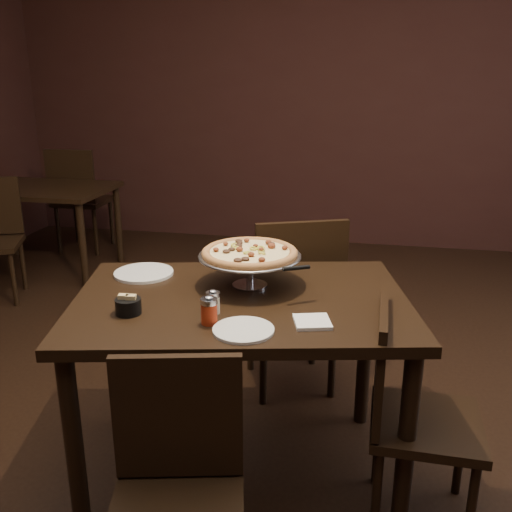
# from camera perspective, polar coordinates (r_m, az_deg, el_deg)

# --- Properties ---
(room) EXTENTS (6.04, 7.04, 2.84)m
(room) POSITION_cam_1_polar(r_m,az_deg,el_deg) (2.17, -0.28, 11.43)
(room) COLOR black
(room) RESTS_ON ground
(dining_table) EXTENTS (1.45, 1.12, 0.81)m
(dining_table) POSITION_cam_1_polar(r_m,az_deg,el_deg) (2.27, -1.49, -6.66)
(dining_table) COLOR black
(dining_table) RESTS_ON ground
(background_table) EXTENTS (1.17, 0.78, 0.73)m
(background_table) POSITION_cam_1_polar(r_m,az_deg,el_deg) (5.13, -20.74, 5.43)
(background_table) COLOR black
(background_table) RESTS_ON ground
(pizza_stand) EXTENTS (0.42, 0.42, 0.17)m
(pizza_stand) POSITION_cam_1_polar(r_m,az_deg,el_deg) (2.30, -0.64, 0.27)
(pizza_stand) COLOR #B0B0B7
(pizza_stand) RESTS_ON dining_table
(parmesan_shaker) EXTENTS (0.05, 0.05, 0.09)m
(parmesan_shaker) POSITION_cam_1_polar(r_m,az_deg,el_deg) (2.08, -4.33, -4.61)
(parmesan_shaker) COLOR beige
(parmesan_shaker) RESTS_ON dining_table
(pepper_flake_shaker) EXTENTS (0.06, 0.06, 0.11)m
(pepper_flake_shaker) POSITION_cam_1_polar(r_m,az_deg,el_deg) (1.99, -4.72, -5.44)
(pepper_flake_shaker) COLOR #9A210E
(pepper_flake_shaker) RESTS_ON dining_table
(packet_caddy) EXTENTS (0.09, 0.09, 0.07)m
(packet_caddy) POSITION_cam_1_polar(r_m,az_deg,el_deg) (2.12, -12.67, -4.86)
(packet_caddy) COLOR black
(packet_caddy) RESTS_ON dining_table
(napkin_stack) EXTENTS (0.15, 0.15, 0.01)m
(napkin_stack) POSITION_cam_1_polar(r_m,az_deg,el_deg) (2.01, 5.65, -6.57)
(napkin_stack) COLOR silver
(napkin_stack) RESTS_ON dining_table
(plate_left) EXTENTS (0.26, 0.26, 0.01)m
(plate_left) POSITION_cam_1_polar(r_m,az_deg,el_deg) (2.52, -11.16, -1.68)
(plate_left) COLOR silver
(plate_left) RESTS_ON dining_table
(plate_near) EXTENTS (0.21, 0.21, 0.01)m
(plate_near) POSITION_cam_1_polar(r_m,az_deg,el_deg) (1.95, -1.27, -7.40)
(plate_near) COLOR silver
(plate_near) RESTS_ON dining_table
(serving_spatula) EXTENTS (0.14, 0.14, 0.02)m
(serving_spatula) POSITION_cam_1_polar(r_m,az_deg,el_deg) (2.14, 4.05, -1.27)
(serving_spatula) COLOR #B0B0B7
(serving_spatula) RESTS_ON pizza_stand
(chair_far) EXTENTS (0.59, 0.59, 0.97)m
(chair_far) POSITION_cam_1_polar(r_m,az_deg,el_deg) (2.96, 3.84, -4.26)
(chair_far) COLOR black
(chair_far) RESTS_ON ground
(chair_near) EXTENTS (0.48, 0.48, 0.85)m
(chair_near) POSITION_cam_1_polar(r_m,az_deg,el_deg) (1.84, -7.94, -22.20)
(chair_near) COLOR black
(chair_near) RESTS_ON ground
(chair_side) EXTENTS (0.41, 0.41, 0.86)m
(chair_side) POSITION_cam_1_polar(r_m,az_deg,el_deg) (2.24, 14.97, -14.47)
(chair_side) COLOR black
(chair_side) RESTS_ON ground
(bg_chair_far) EXTENTS (0.47, 0.47, 0.98)m
(bg_chair_far) POSITION_cam_1_polar(r_m,az_deg,el_deg) (5.61, -17.29, 5.76)
(bg_chair_far) COLOR black
(bg_chair_far) RESTS_ON ground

